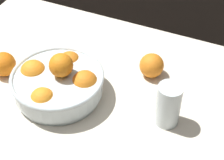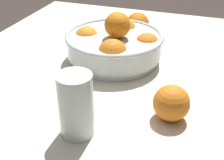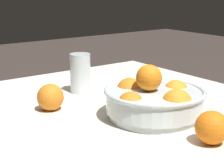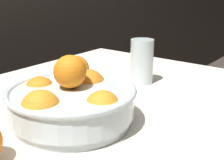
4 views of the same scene
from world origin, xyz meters
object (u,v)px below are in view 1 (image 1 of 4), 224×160
orange_loose_near_bowl (4,64)px  fruit_bowl (59,82)px  juice_glass (168,106)px  orange_loose_front (152,65)px

orange_loose_near_bowl → fruit_bowl: bearing=-2.4°
juice_glass → orange_loose_front: juice_glass is taller
orange_loose_front → orange_loose_near_bowl: bearing=-156.4°
juice_glass → orange_loose_near_bowl: (-0.53, -0.02, -0.02)m
fruit_bowl → orange_loose_front: bearing=41.4°
juice_glass → orange_loose_front: 0.20m
juice_glass → orange_loose_near_bowl: bearing=-177.8°
fruit_bowl → orange_loose_front: (0.22, 0.20, -0.01)m
juice_glass → fruit_bowl: bearing=-174.9°
fruit_bowl → orange_loose_front: fruit_bowl is taller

